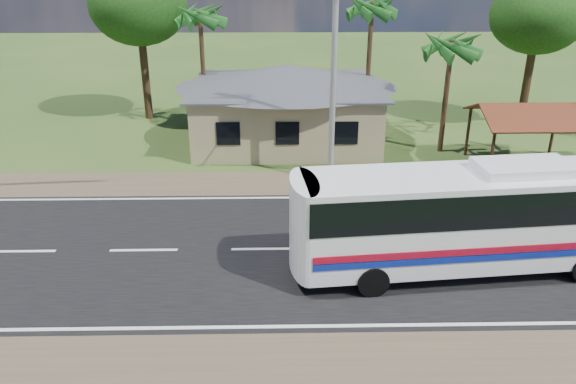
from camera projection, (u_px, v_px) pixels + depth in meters
The scene contains 13 objects.
ground at pixel (265, 249), 20.88m from camera, with size 120.00×120.00×0.00m, color #2D4A1A.
road at pixel (265, 249), 20.87m from camera, with size 120.00×16.00×0.03m.
house at pixel (286, 96), 31.78m from camera, with size 12.40×10.00×5.00m.
waiting_shed at pixel (529, 115), 27.83m from camera, with size 5.20×4.48×3.35m.
concrete_barrier at pixel (525, 179), 26.05m from camera, with size 7.00×0.30×0.90m, color #9E9E99.
utility_poles at pixel (326, 61), 24.59m from camera, with size 32.80×2.22×11.00m.
palm_near at pixel (451, 46), 28.88m from camera, with size 2.80×2.80×6.70m.
palm_mid at pixel (372, 8), 32.37m from camera, with size 2.80×2.80×8.20m.
palm_far at pixel (200, 16), 32.84m from camera, with size 2.80×2.80×7.70m.
tree_behind_house at pixel (138, 6), 34.44m from camera, with size 6.00×6.00×9.61m.
tree_behind_shed at pixel (538, 16), 33.20m from camera, with size 5.60×5.60×9.02m.
coach_bus at pixel (488, 211), 18.78m from camera, with size 12.71×3.84×3.89m.
motorcycle at pixel (528, 173), 26.71m from camera, with size 0.64×1.82×0.96m, color black.
Camera 1 is at (0.50, -18.33, 10.24)m, focal length 35.00 mm.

